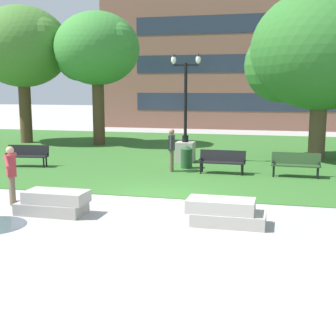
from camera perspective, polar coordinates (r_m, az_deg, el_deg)
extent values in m
plane|color=#A3A09B|center=(14.37, -1.08, -3.69)|extent=(140.00, 140.00, 0.00)
cube|color=#336628|center=(24.00, 5.08, 1.76)|extent=(40.00, 20.00, 0.02)
cube|color=#9E9991|center=(12.96, -14.01, -4.76)|extent=(1.80, 0.90, 0.32)
cube|color=#A6A098|center=(12.81, -13.44, -3.43)|extent=(1.66, 0.83, 0.32)
cube|color=#B2ADA3|center=(11.69, 7.39, -6.13)|extent=(1.80, 0.90, 0.32)
cube|color=#BBB6AB|center=(11.63, 6.46, -4.56)|extent=(1.66, 0.83, 0.32)
cylinder|color=brown|center=(14.25, -18.51, -2.55)|extent=(0.15, 0.15, 0.86)
cylinder|color=brown|center=(14.05, -18.40, -2.71)|extent=(0.15, 0.15, 0.86)
cube|color=maroon|center=(14.02, -18.62, 0.29)|extent=(0.44, 0.46, 0.60)
cylinder|color=maroon|center=(14.45, -18.27, 1.30)|extent=(0.42, 0.48, 0.33)
cylinder|color=maroon|center=(13.53, -19.07, 0.71)|extent=(0.42, 0.48, 0.33)
sphere|color=tan|center=(13.95, -18.71, 2.07)|extent=(0.22, 0.22, 0.22)
cube|color=maroon|center=(14.26, -16.32, -3.84)|extent=(0.77, 0.62, 0.02)
cube|color=maroon|center=(14.30, -14.52, -3.64)|extent=(0.21, 0.23, 0.06)
cube|color=maroon|center=(14.23, -18.13, -3.88)|extent=(0.21, 0.23, 0.06)
cylinder|color=silver|center=(14.40, -15.47, -3.91)|extent=(0.06, 0.06, 0.06)
cylinder|color=silver|center=(14.19, -15.38, -4.11)|extent=(0.06, 0.06, 0.06)
cylinder|color=silver|center=(14.37, -17.22, -4.02)|extent=(0.06, 0.06, 0.06)
cylinder|color=silver|center=(14.16, -17.16, -4.23)|extent=(0.06, 0.06, 0.06)
cube|color=black|center=(20.72, -16.87, 1.36)|extent=(1.84, 0.69, 0.05)
cube|color=black|center=(20.92, -16.64, 2.08)|extent=(1.80, 0.38, 0.46)
cube|color=black|center=(21.04, -19.00, 1.70)|extent=(0.12, 0.40, 0.04)
cube|color=black|center=(20.40, -14.70, 1.67)|extent=(0.12, 0.40, 0.04)
cylinder|color=black|center=(20.93, -19.02, 0.68)|extent=(0.07, 0.07, 0.41)
cylinder|color=black|center=(20.31, -14.92, 0.62)|extent=(0.07, 0.07, 0.41)
cylinder|color=black|center=(21.22, -18.67, 0.82)|extent=(0.07, 0.07, 0.41)
cylinder|color=black|center=(20.61, -14.61, 0.77)|extent=(0.07, 0.07, 0.41)
cube|color=#284723|center=(18.14, 15.31, 0.28)|extent=(1.81, 0.47, 0.05)
cube|color=#284723|center=(18.35, 15.34, 1.11)|extent=(1.80, 0.15, 0.46)
cube|color=black|center=(18.13, 12.67, 0.77)|extent=(0.07, 0.40, 0.04)
cube|color=black|center=(18.15, 17.97, 0.54)|extent=(0.07, 0.40, 0.04)
cylinder|color=black|center=(18.03, 12.73, -0.42)|extent=(0.07, 0.07, 0.41)
cylinder|color=black|center=(18.05, 17.81, -0.64)|extent=(0.07, 0.07, 0.41)
cylinder|color=black|center=(18.35, 12.77, -0.25)|extent=(0.07, 0.07, 0.41)
cylinder|color=black|center=(18.36, 17.77, -0.46)|extent=(0.07, 0.07, 0.41)
cube|color=black|center=(18.31, 6.56, 0.65)|extent=(1.81, 0.47, 0.05)
cube|color=black|center=(18.52, 6.69, 1.47)|extent=(1.80, 0.16, 0.46)
cube|color=black|center=(18.43, 3.99, 1.13)|extent=(0.07, 0.40, 0.04)
cube|color=black|center=(18.19, 9.19, 0.91)|extent=(0.07, 0.40, 0.04)
cylinder|color=black|center=(18.33, 4.00, -0.04)|extent=(0.07, 0.07, 0.41)
cylinder|color=black|center=(18.10, 8.98, -0.26)|extent=(0.07, 0.07, 0.41)
cylinder|color=black|center=(18.64, 4.19, 0.13)|extent=(0.07, 0.07, 0.41)
cylinder|color=black|center=(18.41, 9.09, -0.09)|extent=(0.07, 0.07, 0.41)
cube|color=#ADA89E|center=(21.17, 2.11, 1.97)|extent=(0.80, 0.80, 0.90)
cylinder|color=black|center=(21.10, 2.12, 3.59)|extent=(0.28, 0.28, 0.30)
cylinder|color=black|center=(20.98, 2.15, 7.92)|extent=(0.14, 0.14, 3.49)
cube|color=black|center=(20.99, 2.18, 12.42)|extent=(1.10, 0.08, 0.08)
ellipsoid|color=white|center=(21.12, 0.69, 13.06)|extent=(0.22, 0.22, 0.36)
cone|color=black|center=(21.14, 0.69, 13.59)|extent=(0.20, 0.20, 0.13)
ellipsoid|color=white|center=(20.90, 3.70, 13.08)|extent=(0.22, 0.22, 0.36)
cone|color=black|center=(20.91, 3.71, 13.61)|extent=(0.20, 0.20, 0.13)
cylinder|color=#4C3823|center=(27.65, -8.47, 7.13)|extent=(0.68, 0.68, 4.18)
ellipsoid|color=#387F33|center=(27.71, -8.65, 14.21)|extent=(4.85, 4.85, 4.12)
sphere|color=#387F33|center=(28.65, -10.78, 13.03)|extent=(2.66, 2.66, 2.66)
sphere|color=#387F33|center=(26.84, -6.60, 14.92)|extent=(2.42, 2.42, 2.42)
cylinder|color=brown|center=(22.55, 17.78, 5.00)|extent=(0.76, 0.76, 3.25)
ellipsoid|color=#2D6B28|center=(22.54, 18.23, 13.53)|extent=(6.31, 6.31, 5.36)
sphere|color=#2D6B28|center=(23.09, 13.64, 12.07)|extent=(3.47, 3.47, 3.47)
cylinder|color=#4C3823|center=(29.83, -17.00, 7.00)|extent=(0.72, 0.72, 4.18)
ellipsoid|color=#42752D|center=(29.90, -17.36, 13.95)|extent=(5.58, 5.58, 4.75)
sphere|color=#42752D|center=(31.14, -19.25, 12.64)|extent=(3.07, 3.07, 3.07)
sphere|color=#42752D|center=(28.75, -15.52, 14.78)|extent=(2.79, 2.79, 2.79)
cylinder|color=#234C28|center=(19.52, 2.27, 1.16)|extent=(0.48, 0.48, 0.80)
cone|color=#234C28|center=(19.45, 2.28, 2.56)|extent=(0.49, 0.49, 0.16)
cylinder|color=brown|center=(18.83, 0.46, 0.94)|extent=(0.15, 0.15, 0.86)
cylinder|color=brown|center=(18.64, 0.43, 0.85)|extent=(0.15, 0.15, 0.86)
cube|color=#2D2D30|center=(18.64, 0.45, 3.11)|extent=(0.31, 0.44, 0.60)
cylinder|color=#2D2D30|center=(18.95, 0.54, 3.32)|extent=(0.14, 0.25, 0.56)
cylinder|color=#2D2D30|center=(18.31, 0.36, 3.09)|extent=(0.14, 0.25, 0.56)
sphere|color=#9E7051|center=(18.59, 0.45, 4.46)|extent=(0.22, 0.22, 0.22)
cube|color=brown|center=(38.21, 10.68, 14.64)|extent=(25.48, 1.00, 13.36)
cube|color=#232D3D|center=(37.57, 10.42, 7.89)|extent=(19.11, 0.03, 1.40)
cube|color=#232D3D|center=(37.60, 10.56, 12.46)|extent=(19.11, 0.03, 1.40)
cube|color=#232D3D|center=(37.86, 10.71, 17.00)|extent=(19.11, 0.03, 1.40)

